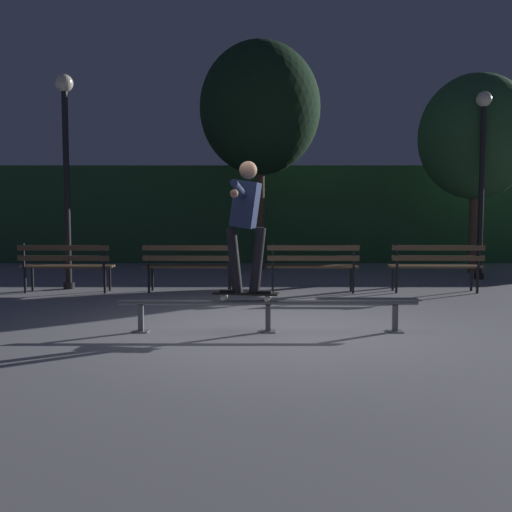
# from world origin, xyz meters

# --- Properties ---
(ground_plane) EXTENTS (90.00, 90.00, 0.00)m
(ground_plane) POSITION_xyz_m (0.00, 0.00, 0.00)
(ground_plane) COLOR gray
(hedge_backdrop) EXTENTS (24.00, 1.20, 2.66)m
(hedge_backdrop) POSITION_xyz_m (0.00, 9.74, 1.33)
(hedge_backdrop) COLOR #2D5B33
(hedge_backdrop) RESTS_ON ground
(grind_rail) EXTENTS (3.58, 0.18, 0.38)m
(grind_rail) POSITION_xyz_m (0.00, -0.12, 0.29)
(grind_rail) COLOR slate
(grind_rail) RESTS_ON ground
(skateboard) EXTENTS (0.80, 0.33, 0.09)m
(skateboard) POSITION_xyz_m (-0.26, -0.12, 0.46)
(skateboard) COLOR black
(skateboard) RESTS_ON grind_rail
(skateboarder) EXTENTS (0.63, 1.39, 1.56)m
(skateboarder) POSITION_xyz_m (-0.26, -0.12, 1.39)
(skateboarder) COLOR black
(skateboarder) RESTS_ON skateboard
(park_bench_leftmost) EXTENTS (1.61, 0.46, 0.88)m
(park_bench_leftmost) POSITION_xyz_m (-3.49, 3.28, 0.54)
(park_bench_leftmost) COLOR black
(park_bench_leftmost) RESTS_ON ground
(park_bench_left_center) EXTENTS (1.61, 0.46, 0.88)m
(park_bench_left_center) POSITION_xyz_m (-1.32, 3.28, 0.54)
(park_bench_left_center) COLOR black
(park_bench_left_center) RESTS_ON ground
(park_bench_right_center) EXTENTS (1.61, 0.46, 0.88)m
(park_bench_right_center) POSITION_xyz_m (0.85, 3.28, 0.54)
(park_bench_right_center) COLOR black
(park_bench_right_center) RESTS_ON ground
(park_bench_rightmost) EXTENTS (1.61, 0.46, 0.88)m
(park_bench_rightmost) POSITION_xyz_m (3.03, 3.28, 0.54)
(park_bench_rightmost) COLOR black
(park_bench_rightmost) RESTS_ON ground
(tree_behind_benches) EXTENTS (2.90, 2.90, 5.50)m
(tree_behind_benches) POSITION_xyz_m (-0.05, 7.44, 3.89)
(tree_behind_benches) COLOR brown
(tree_behind_benches) RESTS_ON ground
(tree_far_right) EXTENTS (2.60, 2.60, 4.57)m
(tree_far_right) POSITION_xyz_m (4.91, 6.71, 3.12)
(tree_far_right) COLOR brown
(tree_far_right) RESTS_ON ground
(lamp_post_right) EXTENTS (0.32, 0.32, 3.90)m
(lamp_post_right) POSITION_xyz_m (4.57, 5.37, 2.48)
(lamp_post_right) COLOR black
(lamp_post_right) RESTS_ON ground
(lamp_post_left) EXTENTS (0.32, 0.32, 3.90)m
(lamp_post_left) POSITION_xyz_m (-3.61, 3.81, 2.48)
(lamp_post_left) COLOR black
(lamp_post_left) RESTS_ON ground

